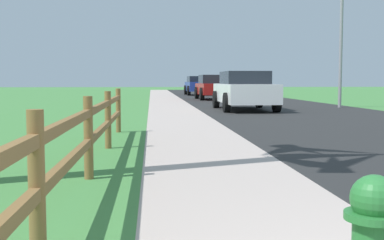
% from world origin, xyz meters
% --- Properties ---
extents(ground_plane, '(120.00, 120.00, 0.00)m').
position_xyz_m(ground_plane, '(0.00, 25.00, 0.00)').
color(ground_plane, '#458641').
extents(road_asphalt, '(7.00, 66.00, 0.01)m').
position_xyz_m(road_asphalt, '(3.50, 27.00, 0.00)').
color(road_asphalt, '#292929').
rests_on(road_asphalt, ground).
extents(curb_concrete, '(6.00, 66.00, 0.01)m').
position_xyz_m(curb_concrete, '(-3.00, 27.00, 0.00)').
color(curb_concrete, '#BDAAA0').
rests_on(curb_concrete, ground).
extents(grass_verge, '(5.00, 66.00, 0.00)m').
position_xyz_m(grass_verge, '(-4.50, 27.00, 0.01)').
color(grass_verge, '#458641').
rests_on(grass_verge, ground).
extents(rail_fence, '(0.11, 10.98, 0.99)m').
position_xyz_m(rail_fence, '(-2.62, 4.46, 0.58)').
color(rail_fence, brown).
rests_on(rail_fence, ground).
extents(parked_suv_white, '(2.09, 4.87, 1.53)m').
position_xyz_m(parked_suv_white, '(1.79, 18.23, 0.79)').
color(parked_suv_white, white).
rests_on(parked_suv_white, ground).
extents(parked_car_red, '(2.08, 4.38, 1.50)m').
position_xyz_m(parked_car_red, '(1.91, 29.18, 0.78)').
color(parked_car_red, maroon).
rests_on(parked_car_red, ground).
extents(parked_car_blue, '(2.07, 4.28, 1.49)m').
position_xyz_m(parked_car_blue, '(1.82, 38.44, 0.79)').
color(parked_car_blue, navy).
rests_on(parked_car_blue, ground).
extents(street_lamp, '(1.17, 0.20, 6.71)m').
position_xyz_m(street_lamp, '(6.33, 19.64, 3.96)').
color(street_lamp, gray).
rests_on(street_lamp, ground).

